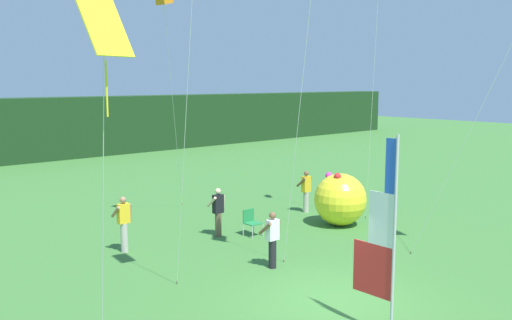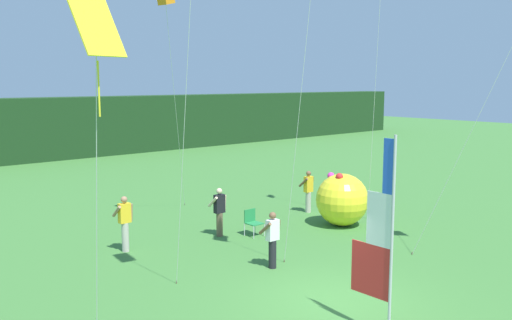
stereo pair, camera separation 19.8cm
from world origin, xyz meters
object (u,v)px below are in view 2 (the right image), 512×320
Objects in this scene: person_near_banner at (219,211)px; inflatable_balloon at (342,200)px; folding_chair at (252,221)px; kite_yellow_diamond_3 at (96,48)px; banner_flag at (380,240)px; person_mid_field at (272,238)px; person_far_right at (308,190)px; person_far_left at (125,222)px.

person_near_banner is 4.60m from inflatable_balloon.
folding_chair is at bearing 160.84° from inflatable_balloon.
inflatable_balloon is 14.41m from kite_yellow_diamond_3.
banner_flag is 2.11× the size of inflatable_balloon.
person_mid_field reaches higher than folding_chair.
banner_flag reaches higher than folding_chair.
banner_flag is 2.49× the size of person_far_right.
person_far_left is at bearing 120.06° from person_mid_field.
person_far_right is at bearing 15.26° from folding_chair.
banner_flag is 10.83m from person_far_right.
banner_flag is 2.59× the size of person_mid_field.
person_near_banner is 3.67m from person_mid_field.
banner_flag reaches higher than person_mid_field.
folding_chair is at bearing 58.69° from person_mid_field.
person_far_left reaches higher than person_mid_field.
folding_chair is at bearing -36.61° from person_near_banner.
kite_yellow_diamond_3 is at bearing 179.41° from banner_flag.
kite_yellow_diamond_3 is at bearing -153.37° from inflatable_balloon.
folding_chair is (0.90, -0.67, -0.37)m from person_near_banner.
person_near_banner is at bearing -9.51° from person_far_left.
person_near_banner is 1.86× the size of folding_chair.
inflatable_balloon is (-0.56, -2.21, 0.06)m from person_far_right.
banner_flag is at bearing -81.66° from person_far_left.
inflatable_balloon is at bearing 26.63° from kite_yellow_diamond_3.
person_far_left is (-3.24, 0.54, 0.05)m from person_near_banner.
folding_chair is (1.76, 2.90, -0.35)m from person_mid_field.
banner_flag reaches higher than person_far_right.
person_far_left reaches higher than folding_chair.
kite_yellow_diamond_3 reaches higher than inflatable_balloon.
person_far_right is at bearing 75.85° from inflatable_balloon.
folding_chair is at bearing 39.33° from kite_yellow_diamond_3.
person_near_banner is at bearing 44.87° from kite_yellow_diamond_3.
folding_chair is 12.56m from kite_yellow_diamond_3.
person_near_banner is 0.98× the size of person_far_right.
person_far_right reaches higher than folding_chair.
person_near_banner is at bearing -175.33° from person_far_right.
folding_chair is (-3.88, -1.06, -0.39)m from person_far_right.
kite_yellow_diamond_3 reaches higher than banner_flag.
person_far_left reaches higher than person_far_right.
person_mid_field is 0.81× the size of inflatable_balloon.
person_far_left is (-1.25, 8.54, -1.08)m from banner_flag.
person_far_left is 0.88× the size of inflatable_balloon.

